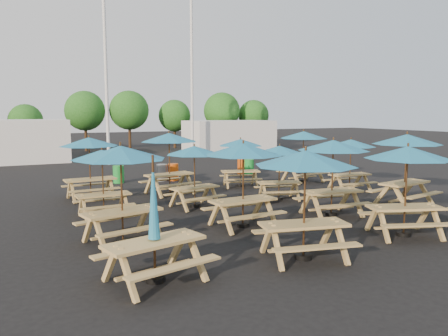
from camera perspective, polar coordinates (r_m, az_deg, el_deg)
name	(u,v)px	position (r m, az deg, el deg)	size (l,w,h in m)	color
ground	(242,202)	(16.06, 2.36, -4.51)	(120.00, 120.00, 0.00)	black
picnic_unit_0	(154,231)	(8.57, -9.11, -8.08)	(2.28, 2.10, 2.48)	tan
picnic_unit_1	(121,158)	(11.09, -13.35, 1.27)	(2.73, 2.73, 2.49)	tan
picnic_unit_2	(102,158)	(14.21, -15.64, 1.24)	(2.05, 2.05, 2.13)	tan
picnic_unit_3	(89,145)	(17.13, -17.22, 2.86)	(2.33, 2.33, 2.37)	tan
picnic_unit_4	(305,164)	(9.73, 10.58, 0.48)	(2.70, 2.70, 2.48)	tan
picnic_unit_5	(243,154)	(12.34, 2.53, 1.85)	(2.36, 2.36, 2.43)	tan
picnic_unit_6	(194,154)	(15.02, -3.89, 1.87)	(2.30, 2.30, 2.15)	tan
picnic_unit_7	(169,141)	(17.54, -7.18, 3.55)	(2.70, 2.70, 2.49)	tan
picnic_unit_8	(408,158)	(12.36, 22.85, 1.24)	(2.83, 2.83, 2.42)	tan
picnic_unit_9	(333,150)	(14.14, 14.07, 2.34)	(2.44, 2.44, 2.44)	tan
picnic_unit_10	(280,153)	(16.41, 7.26, 2.01)	(2.34, 2.34, 2.06)	tan
picnic_unit_11	(241,145)	(19.22, 2.17, 3.01)	(2.45, 2.45, 2.13)	tan
picnic_unit_13	(407,143)	(16.45, 22.76, 2.99)	(2.71, 2.71, 2.55)	tan
picnic_unit_14	(351,146)	(18.78, 16.24, 2.78)	(2.12, 2.12, 2.19)	tan
picnic_unit_15	(304,138)	(20.82, 10.35, 3.91)	(2.35, 2.35, 2.42)	tan
waste_bin_0	(119,174)	(20.97, -13.61, -0.80)	(0.51, 0.51, 0.81)	#1A9030
waste_bin_1	(162,173)	(21.12, -8.12, -0.61)	(0.51, 0.51, 0.81)	gray
waste_bin_2	(173,172)	(21.29, -6.64, -0.52)	(0.51, 0.51, 0.81)	#C5470B
waste_bin_3	(249,167)	(23.10, 3.30, 0.12)	(0.51, 0.51, 0.81)	#1A9030
waste_bin_4	(242,166)	(23.32, 2.39, 0.20)	(0.51, 0.51, 0.81)	#C5470B
mast_0	(106,68)	(28.49, -15.18, 12.51)	(0.20, 0.20, 12.00)	silver
mast_1	(192,74)	(32.26, -4.22, 12.09)	(0.20, 0.20, 12.00)	silver
event_tent_0	(3,141)	(31.88, -26.95, 3.11)	(8.00, 4.00, 2.80)	silver
event_tent_1	(229,136)	(36.78, 0.63, 4.19)	(7.00, 4.00, 2.60)	silver
tree_2	(26,121)	(37.50, -24.48, 5.62)	(2.59, 2.59, 3.93)	#382314
tree_3	(85,111)	(38.96, -17.71, 7.12)	(3.36, 3.36, 5.09)	#382314
tree_4	(129,110)	(39.22, -12.29, 7.37)	(3.41, 3.41, 5.17)	#382314
tree_5	(175,116)	(40.87, -6.48, 6.80)	(2.94, 2.94, 4.45)	#382314
tree_6	(222,111)	(40.77, -0.28, 7.48)	(3.38, 3.38, 5.13)	#382314
tree_7	(253,115)	(42.38, 3.87, 6.87)	(2.95, 2.95, 4.48)	#382314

